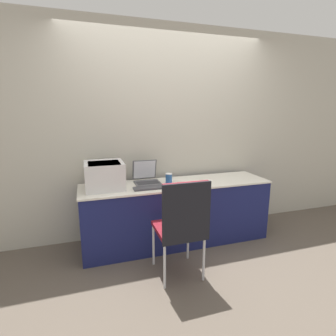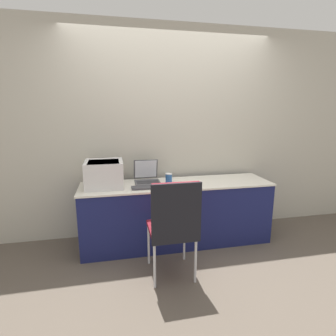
{
  "view_description": "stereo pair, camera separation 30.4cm",
  "coord_description": "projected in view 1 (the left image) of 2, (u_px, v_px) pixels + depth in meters",
  "views": [
    {
      "loc": [
        -1.0,
        -2.53,
        1.58
      ],
      "look_at": [
        -0.1,
        0.31,
        0.92
      ],
      "focal_mm": 28.0,
      "sensor_mm": 36.0,
      "label": 1
    },
    {
      "loc": [
        -0.71,
        -2.61,
        1.58
      ],
      "look_at": [
        -0.1,
        0.31,
        0.92
      ],
      "focal_mm": 28.0,
      "sensor_mm": 36.0,
      "label": 2
    }
  ],
  "objects": [
    {
      "name": "laptop_left",
      "position": [
        146.0,
        178.0,
        3.09
      ],
      "size": [
        0.29,
        0.32,
        0.26
      ],
      "color": "#4C4C51",
      "rests_on": "table"
    },
    {
      "name": "wall_back",
      "position": [
        167.0,
        133.0,
        3.33
      ],
      "size": [
        8.0,
        0.05,
        2.6
      ],
      "color": "#B7B2A3",
      "rests_on": "ground_plane"
    },
    {
      "name": "mouse",
      "position": [
        177.0,
        185.0,
        2.94
      ],
      "size": [
        0.07,
        0.05,
        0.03
      ],
      "color": "silver",
      "rests_on": "table"
    },
    {
      "name": "chair",
      "position": [
        182.0,
        220.0,
        2.37
      ],
      "size": [
        0.44,
        0.46,
        0.98
      ],
      "color": "maroon",
      "rests_on": "ground_plane"
    },
    {
      "name": "external_keyboard",
      "position": [
        152.0,
        188.0,
        2.86
      ],
      "size": [
        0.41,
        0.12,
        0.02
      ],
      "color": "#3D3D42",
      "rests_on": "table"
    },
    {
      "name": "printer",
      "position": [
        104.0,
        174.0,
        2.84
      ],
      "size": [
        0.41,
        0.41,
        0.29
      ],
      "color": "silver",
      "rests_on": "table"
    },
    {
      "name": "ground_plane",
      "position": [
        185.0,
        252.0,
        2.99
      ],
      "size": [
        14.0,
        14.0,
        0.0
      ],
      "primitive_type": "plane",
      "color": "brown"
    },
    {
      "name": "table",
      "position": [
        177.0,
        212.0,
        3.17
      ],
      "size": [
        2.23,
        0.58,
        0.74
      ],
      "color": "#191E51",
      "rests_on": "ground_plane"
    },
    {
      "name": "coffee_cup",
      "position": [
        169.0,
        178.0,
        3.06
      ],
      "size": [
        0.08,
        0.08,
        0.12
      ],
      "color": "#285699",
      "rests_on": "table"
    }
  ]
}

